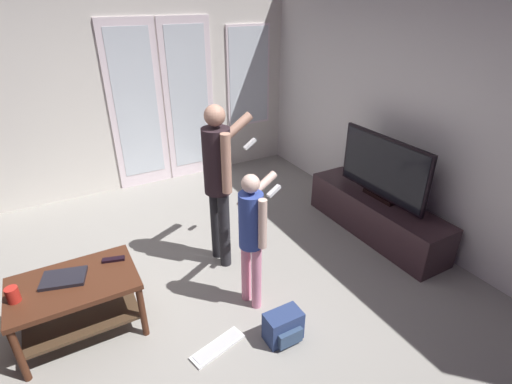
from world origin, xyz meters
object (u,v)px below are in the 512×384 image
object	(u,v)px
flat_screen_tv	(383,168)
cup_near_edge	(13,295)
backpack	(284,327)
laptop_closed	(64,278)
person_adult	(219,174)
person_child	(252,230)
coffee_table	(76,296)
loose_keyboard	(218,347)
tv_remote_black	(113,259)
tv_stand	(376,216)

from	to	relation	value
flat_screen_tv	cup_near_edge	world-z (taller)	flat_screen_tv
backpack	laptop_closed	xyz separation A→B (m)	(-1.38, 0.88, 0.40)
laptop_closed	person_adult	bearing A→B (deg)	26.91
flat_screen_tv	person_child	distance (m)	1.73
coffee_table	backpack	bearing A→B (deg)	-31.75
coffee_table	person_adult	world-z (taller)	person_adult
coffee_table	person_child	xyz separation A→B (m)	(1.32, -0.35, 0.37)
person_adult	loose_keyboard	xyz separation A→B (m)	(-0.50, -0.98, -0.94)
backpack	laptop_closed	distance (m)	1.68
loose_keyboard	laptop_closed	xyz separation A→B (m)	(-0.90, 0.71, 0.51)
person_child	tv_remote_black	world-z (taller)	person_child
tv_stand	person_adult	bearing A→B (deg)	167.16
person_adult	backpack	xyz separation A→B (m)	(-0.02, -1.15, -0.83)
tv_stand	person_adult	xyz separation A→B (m)	(-1.68, 0.38, 0.73)
coffee_table	flat_screen_tv	xyz separation A→B (m)	(3.02, -0.05, 0.42)
flat_screen_tv	laptop_closed	world-z (taller)	flat_screen_tv
cup_near_edge	tv_remote_black	bearing A→B (deg)	11.14
person_child	laptop_closed	world-z (taller)	person_child
person_adult	loose_keyboard	distance (m)	1.45
person_child	laptop_closed	size ratio (longest dim) A/B	3.97
person_child	loose_keyboard	world-z (taller)	person_child
backpack	cup_near_edge	xyz separation A→B (m)	(-1.70, 0.80, 0.44)
tv_stand	person_child	size ratio (longest dim) A/B	1.40
cup_near_edge	tv_stand	bearing A→B (deg)	-0.55
loose_keyboard	tv_remote_black	distance (m)	1.06
person_adult	tv_remote_black	xyz separation A→B (m)	(-1.03, -0.21, -0.43)
flat_screen_tv	cup_near_edge	distance (m)	3.40
person_adult	laptop_closed	bearing A→B (deg)	-168.95
person_child	cup_near_edge	size ratio (longest dim) A/B	10.82
cup_near_edge	backpack	bearing A→B (deg)	-25.23
backpack	person_adult	bearing A→B (deg)	89.10
person_adult	tv_remote_black	world-z (taller)	person_adult
tv_remote_black	coffee_table	bearing A→B (deg)	-144.64
loose_keyboard	tv_remote_black	world-z (taller)	tv_remote_black
person_adult	loose_keyboard	world-z (taller)	person_adult
person_child	laptop_closed	xyz separation A→B (m)	(-1.37, 0.40, -0.21)
tv_stand	loose_keyboard	size ratio (longest dim) A/B	3.71
flat_screen_tv	backpack	world-z (taller)	flat_screen_tv
laptop_closed	tv_remote_black	world-z (taller)	laptop_closed
coffee_table	loose_keyboard	distance (m)	1.13
loose_keyboard	laptop_closed	bearing A→B (deg)	141.63
person_child	cup_near_edge	xyz separation A→B (m)	(-1.69, 0.32, -0.17)
person_adult	flat_screen_tv	bearing A→B (deg)	-12.73
tv_stand	person_adult	distance (m)	1.87
tv_stand	flat_screen_tv	xyz separation A→B (m)	(-0.00, 0.00, 0.57)
tv_remote_black	person_child	bearing A→B (deg)	-8.52
laptop_closed	tv_stand	bearing A→B (deg)	13.83
tv_stand	cup_near_edge	world-z (taller)	cup_near_edge
person_child	tv_stand	bearing A→B (deg)	9.64
coffee_table	tv_stand	bearing A→B (deg)	-1.06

